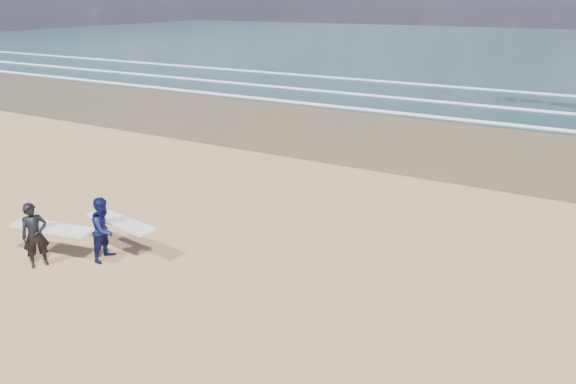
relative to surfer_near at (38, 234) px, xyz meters
The scene contains 2 objects.
surfer_near is the anchor object (origin of this frame).
surfer_far 1.63m from the surfer_near, 42.54° to the left, with size 2.25×1.19×1.70m.
Camera 1 is at (11.14, -6.41, 6.41)m, focal length 32.00 mm.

